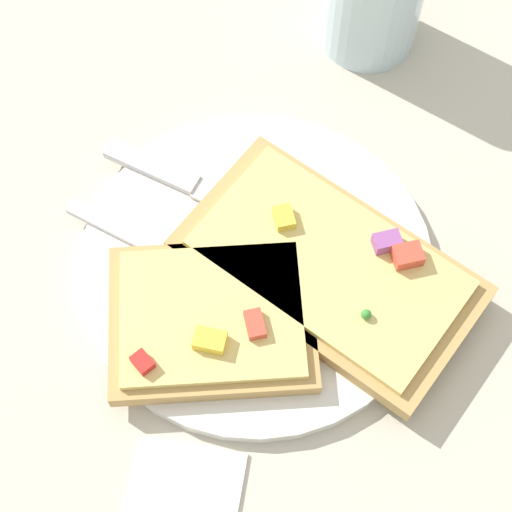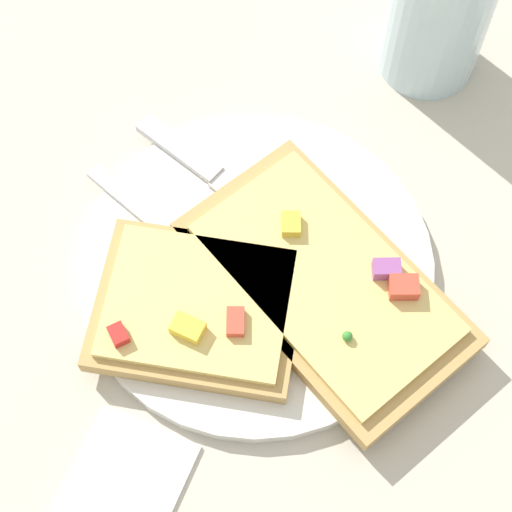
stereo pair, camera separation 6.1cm
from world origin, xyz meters
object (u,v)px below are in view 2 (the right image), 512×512
(plate, at_px, (256,265))
(napkin, at_px, (113,509))
(pizza_slice_corner, at_px, (198,307))
(fork, at_px, (211,260))
(drinking_glass, at_px, (440,8))
(pizza_slice_main, at_px, (326,280))
(knife, at_px, (225,183))

(plate, height_order, napkin, plate)
(plate, height_order, pizza_slice_corner, pizza_slice_corner)
(fork, relative_size, drinking_glass, 1.62)
(fork, xyz_separation_m, pizza_slice_main, (0.01, -0.08, 0.01))
(pizza_slice_corner, bearing_deg, pizza_slice_main, 22.46)
(pizza_slice_main, bearing_deg, knife, 1.62)
(knife, xyz_separation_m, napkin, (-0.25, -0.03, -0.01))
(fork, xyz_separation_m, knife, (0.06, 0.02, 0.00))
(knife, height_order, drinking_glass, drinking_glass)
(plate, relative_size, napkin, 2.17)
(napkin, bearing_deg, pizza_slice_corner, 1.73)
(fork, relative_size, pizza_slice_main, 0.88)
(pizza_slice_main, xyz_separation_m, napkin, (-0.20, 0.07, -0.02))
(drinking_glass, bearing_deg, napkin, 170.25)
(fork, height_order, napkin, fork)
(fork, relative_size, knife, 1.05)
(plate, relative_size, pizza_slice_main, 1.09)
(knife, bearing_deg, plate, -29.97)
(knife, relative_size, drinking_glass, 1.53)
(plate, relative_size, knife, 1.30)
(pizza_slice_corner, xyz_separation_m, drinking_glass, (0.28, -0.08, 0.04))
(plate, relative_size, pizza_slice_corner, 1.58)
(fork, distance_m, drinking_glass, 0.26)
(knife, bearing_deg, pizza_slice_main, -8.65)
(plate, distance_m, pizza_slice_main, 0.06)
(fork, distance_m, pizza_slice_main, 0.09)
(plate, distance_m, pizza_slice_corner, 0.06)
(fork, xyz_separation_m, drinking_glass, (0.24, -0.09, 0.05))
(pizza_slice_corner, bearing_deg, plate, 53.52)
(plate, relative_size, fork, 1.23)
(plate, distance_m, napkin, 0.20)
(fork, bearing_deg, plate, 40.91)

